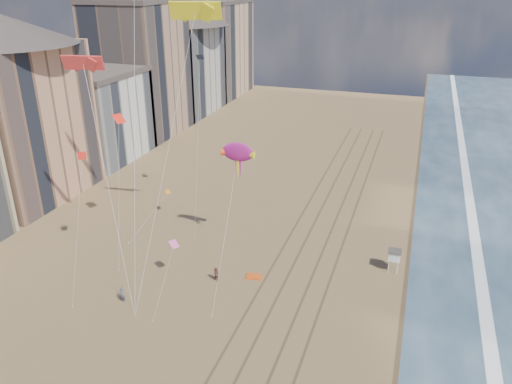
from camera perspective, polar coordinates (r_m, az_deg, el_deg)
wet_sand at (r=73.87m, az=20.57°, el=-4.88°), size 260.00×260.00×0.00m
foam at (r=74.29m, az=23.79°, el=-5.26°), size 260.00×260.00×0.00m
tracks at (r=65.88m, az=6.22°, el=-6.95°), size 7.68×120.00×0.01m
buildings at (r=110.79m, az=-14.66°, el=12.53°), size 34.72×131.35×29.00m
lifeguard_stand at (r=62.95m, az=15.54°, el=-7.00°), size 1.59×1.59×2.86m
grounded_kite at (r=60.60m, az=-0.24°, el=-9.65°), size 2.05×1.50×0.21m
show_kite at (r=60.20m, az=-2.09°, el=4.55°), size 4.24×7.38×18.92m
kite_flyer_a at (r=57.96m, az=-15.01°, el=-11.26°), size 0.77×0.57×1.94m
kite_flyer_b at (r=59.67m, az=-4.59°, el=-9.38°), size 1.11×1.01×1.85m
small_kites at (r=63.18m, az=-12.53°, el=5.51°), size 11.84×18.85×19.84m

